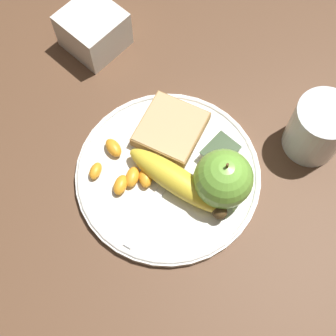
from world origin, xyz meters
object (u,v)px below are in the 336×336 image
object	(u,v)px
juice_glass	(317,129)
bread_slice	(171,129)
plate	(168,174)
banana	(178,181)
apple	(223,179)
jam_packet	(220,153)
condiment_caddy	(93,30)
fork	(167,181)

from	to	relation	value
juice_glass	bread_slice	bearing A→B (deg)	-50.66
plate	banana	bearing A→B (deg)	78.60
juice_glass	apple	size ratio (longest dim) A/B	1.03
jam_packet	banana	bearing A→B (deg)	-9.19
plate	condiment_caddy	distance (m)	0.27
juice_glass	apple	xyz separation A→B (m)	(0.16, -0.05, 0.01)
plate	fork	world-z (taller)	fork
banana	plate	bearing A→B (deg)	-101.40
fork	jam_packet	size ratio (longest dim) A/B	3.82
plate	fork	size ratio (longest dim) A/B	1.45
apple	fork	bearing A→B (deg)	-56.75
apple	fork	xyz separation A→B (m)	(0.04, -0.07, -0.04)
bread_slice	banana	bearing A→B (deg)	49.31
condiment_caddy	banana	bearing A→B (deg)	69.89
juice_glass	bread_slice	distance (m)	0.21
condiment_caddy	jam_packet	bearing A→B (deg)	85.21
bread_slice	jam_packet	size ratio (longest dim) A/B	2.35
plate	jam_packet	bearing A→B (deg)	152.83
apple	jam_packet	world-z (taller)	apple
plate	jam_packet	world-z (taller)	jam_packet
apple	bread_slice	size ratio (longest dim) A/B	0.79
banana	fork	world-z (taller)	banana
apple	bread_slice	bearing A→B (deg)	-99.91
apple	fork	world-z (taller)	apple
bread_slice	condiment_caddy	world-z (taller)	condiment_caddy
juice_glass	jam_packet	distance (m)	0.14
plate	apple	bearing A→B (deg)	114.15
banana	condiment_caddy	bearing A→B (deg)	-110.11
plate	apple	size ratio (longest dim) A/B	2.98
juice_glass	fork	xyz separation A→B (m)	(0.20, -0.12, -0.03)
condiment_caddy	bread_slice	bearing A→B (deg)	78.20
fork	bread_slice	bearing A→B (deg)	24.44
juice_glass	plate	bearing A→B (deg)	-33.01
fork	jam_packet	distance (m)	0.09
juice_glass	bread_slice	world-z (taller)	juice_glass
banana	bread_slice	world-z (taller)	banana
plate	fork	xyz separation A→B (m)	(0.01, 0.01, 0.01)
apple	bread_slice	world-z (taller)	apple
jam_packet	condiment_caddy	size ratio (longest dim) A/B	0.55
banana	condiment_caddy	world-z (taller)	condiment_caddy
fork	condiment_caddy	distance (m)	0.28
fork	jam_packet	world-z (taller)	jam_packet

